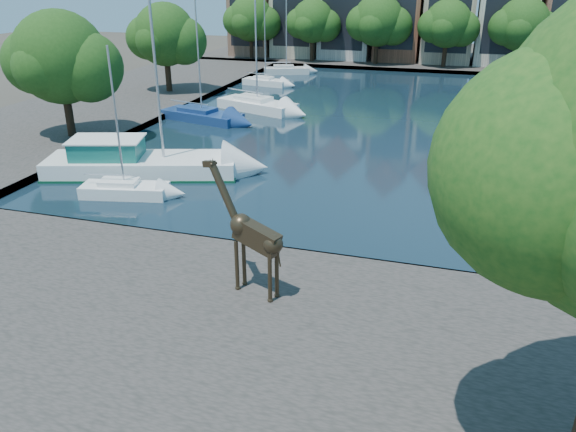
# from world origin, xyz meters

# --- Properties ---
(ground) EXTENTS (160.00, 160.00, 0.00)m
(ground) POSITION_xyz_m (0.00, 0.00, 0.00)
(ground) COLOR #38332B
(ground) RESTS_ON ground
(water_basin) EXTENTS (38.00, 50.00, 0.08)m
(water_basin) POSITION_xyz_m (0.00, 24.00, 0.04)
(water_basin) COLOR black
(water_basin) RESTS_ON ground
(near_quay) EXTENTS (50.00, 14.00, 0.50)m
(near_quay) POSITION_xyz_m (0.00, -7.00, 0.25)
(near_quay) COLOR #46403D
(near_quay) RESTS_ON ground
(far_quay) EXTENTS (60.00, 16.00, 0.50)m
(far_quay) POSITION_xyz_m (0.00, 56.00, 0.25)
(far_quay) COLOR #46403D
(far_quay) RESTS_ON ground
(left_quay) EXTENTS (14.00, 52.00, 0.50)m
(left_quay) POSITION_xyz_m (-25.00, 24.00, 0.25)
(left_quay) COLOR #46403D
(left_quay) RESTS_ON ground
(townhouse_west_end) EXTENTS (5.44, 9.18, 14.93)m
(townhouse_west_end) POSITION_xyz_m (-23.00, 55.99, 7.36)
(townhouse_west_end) COLOR #825C47
(townhouse_west_end) RESTS_ON far_quay
(townhouse_west_inner) EXTENTS (6.43, 9.18, 15.15)m
(townhouse_west_inner) POSITION_xyz_m (-10.50, 55.99, 7.35)
(townhouse_west_inner) COLOR beige
(townhouse_west_inner) RESTS_ON far_quay
(townhouse_east_end) EXTENTS (5.44, 9.18, 14.43)m
(townhouse_east_end) POSITION_xyz_m (15.00, 55.99, 7.11)
(townhouse_east_end) COLOR brown
(townhouse_east_end) RESTS_ON far_quay
(far_tree_far_west) EXTENTS (7.28, 5.60, 7.68)m
(far_tree_far_west) POSITION_xyz_m (-21.90, 50.49, 5.18)
(far_tree_far_west) COLOR #332114
(far_tree_far_west) RESTS_ON far_quay
(far_tree_west) EXTENTS (6.76, 5.20, 7.36)m
(far_tree_west) POSITION_xyz_m (-13.91, 50.49, 5.08)
(far_tree_west) COLOR #332114
(far_tree_west) RESTS_ON far_quay
(far_tree_mid_west) EXTENTS (7.80, 6.00, 8.00)m
(far_tree_mid_west) POSITION_xyz_m (-5.89, 50.49, 5.29)
(far_tree_mid_west) COLOR #332114
(far_tree_mid_west) RESTS_ON far_quay
(far_tree_mid_east) EXTENTS (7.02, 5.40, 7.52)m
(far_tree_mid_east) POSITION_xyz_m (2.10, 50.49, 5.13)
(far_tree_mid_east) COLOR #332114
(far_tree_mid_east) RESTS_ON far_quay
(far_tree_east) EXTENTS (7.54, 5.80, 7.84)m
(far_tree_east) POSITION_xyz_m (10.11, 50.49, 5.24)
(far_tree_east) COLOR #332114
(far_tree_east) RESTS_ON far_quay
(side_tree_left_near) EXTENTS (7.80, 6.00, 8.20)m
(side_tree_left_near) POSITION_xyz_m (-20.89, 11.99, 5.49)
(side_tree_left_near) COLOR #332114
(side_tree_left_near) RESTS_ON left_quay
(side_tree_left_far) EXTENTS (7.28, 5.60, 7.88)m
(side_tree_left_far) POSITION_xyz_m (-21.90, 27.99, 5.38)
(side_tree_left_far) COLOR #332114
(side_tree_left_far) RESTS_ON left_quay
(giraffe_statue) EXTENTS (3.08, 1.29, 4.50)m
(giraffe_statue) POSITION_xyz_m (-2.20, -3.63, 2.71)
(giraffe_statue) COLOR #35291A
(giraffe_statue) RESTS_ON near_quay
(motorsailer) EXTENTS (11.18, 6.14, 10.59)m
(motorsailer) POSITION_xyz_m (-13.26, 7.26, 0.89)
(motorsailer) COLOR white
(motorsailer) RESTS_ON water_basin
(sailboat_left_a) EXTENTS (4.65, 2.44, 7.56)m
(sailboat_left_a) POSITION_xyz_m (-12.00, 4.00, 0.56)
(sailboat_left_a) COLOR white
(sailboat_left_a) RESTS_ON water_basin
(sailboat_left_b) EXTENTS (6.93, 3.79, 10.03)m
(sailboat_left_b) POSITION_xyz_m (-15.00, 19.99, 0.61)
(sailboat_left_b) COLOR navy
(sailboat_left_b) RESTS_ON water_basin
(sailboat_left_c) EXTENTS (7.33, 4.61, 10.97)m
(sailboat_left_c) POSITION_xyz_m (-12.00, 24.48, 0.70)
(sailboat_left_c) COLOR white
(sailboat_left_c) RESTS_ON water_basin
(sailboat_left_d) EXTENTS (4.85, 2.38, 8.69)m
(sailboat_left_d) POSITION_xyz_m (-15.00, 35.44, 0.57)
(sailboat_left_d) COLOR white
(sailboat_left_d) RESTS_ON water_basin
(sailboat_left_e) EXTENTS (5.38, 3.52, 8.65)m
(sailboat_left_e) POSITION_xyz_m (-15.00, 42.82, 0.62)
(sailboat_left_e) COLOR silver
(sailboat_left_e) RESTS_ON water_basin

